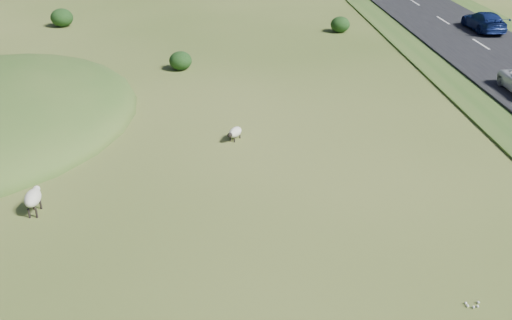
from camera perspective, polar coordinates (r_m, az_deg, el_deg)
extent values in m
plane|color=#375019|center=(38.54, -4.43, 9.16)|extent=(160.00, 160.00, 0.00)
cube|color=black|center=(51.85, 18.94, 12.47)|extent=(8.00, 150.00, 0.25)
ellipsoid|color=black|center=(38.24, -7.56, 9.82)|extent=(1.49, 1.49, 1.22)
ellipsoid|color=black|center=(48.27, 8.42, 13.26)|extent=(1.56, 1.56, 1.28)
ellipsoid|color=black|center=(52.36, -18.85, 13.33)|extent=(1.86, 1.86, 1.52)
ellipsoid|color=beige|center=(27.39, -2.11, 2.81)|extent=(0.89, 1.02, 0.46)
ellipsoid|color=black|center=(26.99, -2.64, 2.50)|extent=(0.34, 0.37, 0.23)
cylinder|color=black|center=(27.26, -2.17, 1.96)|extent=(0.07, 0.07, 0.17)
cylinder|color=black|center=(27.37, -2.58, 2.05)|extent=(0.07, 0.07, 0.17)
cylinder|color=black|center=(27.68, -1.61, 2.35)|extent=(0.07, 0.07, 0.17)
cylinder|color=black|center=(27.78, -2.02, 2.44)|extent=(0.07, 0.07, 0.17)
ellipsoid|color=beige|center=(22.79, -21.43, -3.56)|extent=(0.60, 1.09, 0.55)
ellipsoid|color=silver|center=(23.26, -21.10, -2.77)|extent=(0.27, 0.36, 0.28)
cylinder|color=black|center=(23.31, -21.37, -4.19)|extent=(0.08, 0.08, 0.39)
cylinder|color=black|center=(23.24, -20.74, -4.17)|extent=(0.08, 0.08, 0.39)
cylinder|color=black|center=(22.80, -21.75, -4.98)|extent=(0.08, 0.08, 0.39)
cylinder|color=black|center=(22.72, -21.10, -4.97)|extent=(0.08, 0.08, 0.39)
imported|color=navy|center=(50.80, 21.85, 12.78)|extent=(2.11, 5.19, 1.51)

